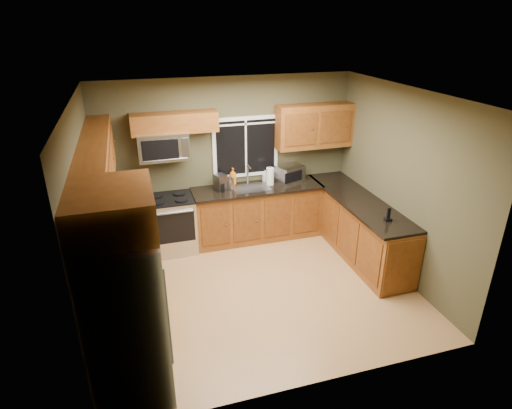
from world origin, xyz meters
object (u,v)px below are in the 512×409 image
refrigerator (127,316)px  soap_bottle_a (233,176)px  kettle (230,183)px  microwave (163,146)px  paper_towel_roll (270,176)px  coffee_maker (221,183)px  range (171,224)px  toaster_oven (290,174)px  cordless_phone (388,217)px  soap_bottle_b (265,176)px

refrigerator → soap_bottle_a: 3.50m
kettle → microwave: bearing=173.6°
paper_towel_roll → refrigerator: bearing=-130.1°
coffee_maker → soap_bottle_a: soap_bottle_a is taller
range → kettle: kettle is taller
microwave → toaster_oven: bearing=-0.4°
microwave → cordless_phone: microwave is taller
refrigerator → toaster_oven: size_ratio=3.47×
toaster_oven → kettle: (-1.08, -0.10, -0.02)m
microwave → kettle: bearing=-6.4°
coffee_maker → microwave: bearing=173.7°
range → soap_bottle_a: bearing=11.8°
range → coffee_maker: 1.04m
refrigerator → kettle: 3.27m
microwave → coffee_maker: bearing=-6.3°
coffee_maker → soap_bottle_a: size_ratio=0.91×
toaster_oven → coffee_maker: size_ratio=1.93×
toaster_oven → coffee_maker: (-1.23, -0.08, -0.01)m
coffee_maker → toaster_oven: bearing=3.8°
coffee_maker → cordless_phone: 2.65m
microwave → kettle: microwave is taller
kettle → paper_towel_roll: (0.70, 0.04, 0.04)m
cordless_phone → paper_towel_roll: bearing=122.5°
coffee_maker → soap_bottle_a: (0.25, 0.19, 0.02)m
microwave → paper_towel_roll: bearing=-2.5°
soap_bottle_b → cordless_phone: soap_bottle_b is taller
microwave → coffee_maker: size_ratio=2.83×
refrigerator → soap_bottle_b: (2.36, 3.00, 0.14)m
refrigerator → microwave: 3.10m
coffee_maker → refrigerator: bearing=-118.7°
microwave → paper_towel_roll: size_ratio=2.35×
coffee_maker → cordless_phone: size_ratio=1.38×
range → paper_towel_roll: size_ratio=2.90×
refrigerator → toaster_oven: 4.01m
coffee_maker → kettle: coffee_maker is taller
kettle → coffee_maker: bearing=173.4°
range → soap_bottle_b: size_ratio=4.80×
toaster_oven → soap_bottle_a: soap_bottle_a is taller
refrigerator → toaster_oven: refrigerator is taller
microwave → toaster_oven: 2.18m
toaster_oven → range: bearing=-176.6°
range → refrigerator: bearing=-104.0°
toaster_oven → cordless_phone: toaster_oven is taller
microwave → soap_bottle_b: (1.67, 0.09, -0.69)m
range → kettle: (1.00, 0.02, 0.58)m
range → coffee_maker: size_ratio=3.49×
toaster_oven → kettle: 1.08m
refrigerator → coffee_maker: bearing=61.3°
kettle → cordless_phone: 2.53m
toaster_oven → cordless_phone: bearing=-67.6°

